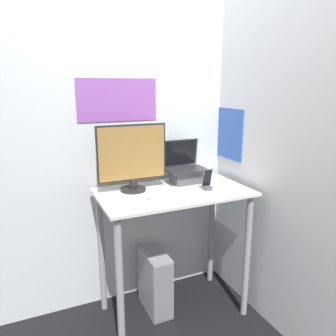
# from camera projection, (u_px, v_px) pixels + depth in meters

# --- Properties ---
(wall_back) EXTENTS (6.00, 0.06, 2.60)m
(wall_back) POSITION_uv_depth(u_px,v_px,m) (153.00, 146.00, 2.71)
(wall_back) COLOR silver
(wall_back) RESTS_ON ground_plane
(wall_side_right) EXTENTS (0.06, 6.00, 2.60)m
(wall_side_right) POSITION_uv_depth(u_px,v_px,m) (274.00, 155.00, 2.33)
(wall_side_right) COLOR silver
(wall_side_right) RESTS_ON ground_plane
(desk) EXTENTS (1.12, 0.63, 1.03)m
(desk) POSITION_uv_depth(u_px,v_px,m) (174.00, 219.00, 2.48)
(desk) COLOR beige
(desk) RESTS_ON ground_plane
(laptop) EXTENTS (0.32, 0.25, 0.33)m
(laptop) POSITION_uv_depth(u_px,v_px,m) (185.00, 171.00, 2.62)
(laptop) COLOR #4C4C51
(laptop) RESTS_ON desk
(monitor) EXTENTS (0.52, 0.19, 0.49)m
(monitor) POSITION_uv_depth(u_px,v_px,m) (132.00, 159.00, 2.38)
(monitor) COLOR black
(monitor) RESTS_ON desk
(keyboard) EXTENTS (0.30, 0.12, 0.02)m
(keyboard) POSITION_uv_depth(u_px,v_px,m) (179.00, 195.00, 2.31)
(keyboard) COLOR white
(keyboard) RESTS_ON desk
(mouse) EXTENTS (0.04, 0.06, 0.03)m
(mouse) POSITION_uv_depth(u_px,v_px,m) (150.00, 197.00, 2.24)
(mouse) COLOR white
(mouse) RESTS_ON desk
(cell_phone) EXTENTS (0.07, 0.07, 0.16)m
(cell_phone) POSITION_uv_depth(u_px,v_px,m) (207.00, 183.00, 2.45)
(cell_phone) COLOR #4C4C51
(cell_phone) RESTS_ON desk
(computer_tower) EXTENTS (0.17, 0.37, 0.50)m
(computer_tower) POSITION_uv_depth(u_px,v_px,m) (155.00, 281.00, 2.64)
(computer_tower) COLOR gray
(computer_tower) RESTS_ON ground_plane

